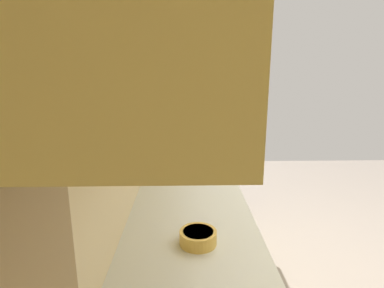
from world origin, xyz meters
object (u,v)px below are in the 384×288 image
at_px(microwave, 185,139).
at_px(kettle, 190,136).
at_px(oven_range, 186,165).
at_px(bowl, 198,237).

height_order(microwave, kettle, microwave).
bearing_deg(kettle, microwave, 173.34).
bearing_deg(oven_range, bowl, -178.83).
height_order(bowl, kettle, kettle).
height_order(oven_range, bowl, oven_range).
xyz_separation_m(microwave, kettle, (0.45, -0.05, -0.07)).
distance_m(bowl, kettle, 1.93).
bearing_deg(microwave, bowl, -177.97).
relative_size(oven_range, bowl, 6.49).
distance_m(oven_range, microwave, 1.13).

